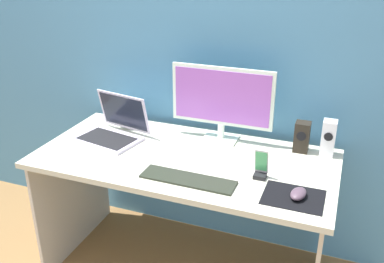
{
  "coord_description": "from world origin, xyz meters",
  "views": [
    {
      "loc": [
        0.7,
        -1.75,
        1.68
      ],
      "look_at": [
        0.05,
        -0.02,
        0.86
      ],
      "focal_mm": 39.97,
      "sensor_mm": 36.0,
      "label": 1
    }
  ],
  "objects_px": {
    "monitor": "(222,101)",
    "phone_in_dock": "(261,168)",
    "speaker_near_monitor": "(302,137)",
    "keyboard_external": "(188,179)",
    "laptop": "(113,130)",
    "speaker_right": "(328,138)",
    "fishbowl": "(129,114)",
    "mouse": "(298,194)"
  },
  "relations": [
    {
      "from": "monitor",
      "to": "phone_in_dock",
      "type": "bearing_deg",
      "value": -48.61
    },
    {
      "from": "speaker_near_monitor",
      "to": "keyboard_external",
      "type": "height_order",
      "value": "speaker_near_monitor"
    },
    {
      "from": "monitor",
      "to": "laptop",
      "type": "relative_size",
      "value": 1.47
    },
    {
      "from": "speaker_right",
      "to": "speaker_near_monitor",
      "type": "height_order",
      "value": "speaker_right"
    },
    {
      "from": "speaker_right",
      "to": "fishbowl",
      "type": "xyz_separation_m",
      "value": [
        -1.1,
        -0.02,
        -0.02
      ]
    },
    {
      "from": "speaker_right",
      "to": "keyboard_external",
      "type": "distance_m",
      "value": 0.74
    },
    {
      "from": "fishbowl",
      "to": "keyboard_external",
      "type": "bearing_deg",
      "value": -40.34
    },
    {
      "from": "speaker_near_monitor",
      "to": "laptop",
      "type": "relative_size",
      "value": 0.42
    },
    {
      "from": "fishbowl",
      "to": "speaker_right",
      "type": "bearing_deg",
      "value": 0.82
    },
    {
      "from": "monitor",
      "to": "speaker_near_monitor",
      "type": "relative_size",
      "value": 3.48
    },
    {
      "from": "monitor",
      "to": "laptop",
      "type": "height_order",
      "value": "monitor"
    },
    {
      "from": "speaker_near_monitor",
      "to": "mouse",
      "type": "bearing_deg",
      "value": -83.49
    },
    {
      "from": "speaker_right",
      "to": "speaker_near_monitor",
      "type": "bearing_deg",
      "value": -179.96
    },
    {
      "from": "monitor",
      "to": "phone_in_dock",
      "type": "xyz_separation_m",
      "value": [
        0.29,
        -0.33,
        -0.17
      ]
    },
    {
      "from": "monitor",
      "to": "fishbowl",
      "type": "relative_size",
      "value": 3.74
    },
    {
      "from": "laptop",
      "to": "speaker_right",
      "type": "bearing_deg",
      "value": 10.2
    },
    {
      "from": "fishbowl",
      "to": "mouse",
      "type": "xyz_separation_m",
      "value": [
        1.02,
        -0.44,
        -0.05
      ]
    },
    {
      "from": "speaker_right",
      "to": "mouse",
      "type": "bearing_deg",
      "value": -99.4
    },
    {
      "from": "laptop",
      "to": "fishbowl",
      "type": "distance_m",
      "value": 0.18
    },
    {
      "from": "monitor",
      "to": "speaker_near_monitor",
      "type": "bearing_deg",
      "value": 1.34
    },
    {
      "from": "keyboard_external",
      "to": "speaker_right",
      "type": "bearing_deg",
      "value": 41.61
    },
    {
      "from": "speaker_near_monitor",
      "to": "fishbowl",
      "type": "xyz_separation_m",
      "value": [
        -0.97,
        -0.02,
        -0.01
      ]
    },
    {
      "from": "speaker_right",
      "to": "keyboard_external",
      "type": "height_order",
      "value": "speaker_right"
    },
    {
      "from": "laptop",
      "to": "fishbowl",
      "type": "relative_size",
      "value": 2.54
    },
    {
      "from": "speaker_near_monitor",
      "to": "phone_in_dock",
      "type": "height_order",
      "value": "speaker_near_monitor"
    },
    {
      "from": "phone_in_dock",
      "to": "laptop",
      "type": "bearing_deg",
      "value": 170.5
    },
    {
      "from": "monitor",
      "to": "keyboard_external",
      "type": "relative_size",
      "value": 1.26
    },
    {
      "from": "speaker_right",
      "to": "fishbowl",
      "type": "height_order",
      "value": "speaker_right"
    },
    {
      "from": "speaker_near_monitor",
      "to": "fishbowl",
      "type": "distance_m",
      "value": 0.97
    },
    {
      "from": "fishbowl",
      "to": "speaker_near_monitor",
      "type": "bearing_deg",
      "value": 0.92
    },
    {
      "from": "phone_in_dock",
      "to": "mouse",
      "type": "bearing_deg",
      "value": -32.09
    },
    {
      "from": "speaker_near_monitor",
      "to": "laptop",
      "type": "bearing_deg",
      "value": -168.51
    },
    {
      "from": "speaker_near_monitor",
      "to": "keyboard_external",
      "type": "xyz_separation_m",
      "value": [
        -0.43,
        -0.48,
        -0.07
      ]
    },
    {
      "from": "phone_in_dock",
      "to": "monitor",
      "type": "bearing_deg",
      "value": 131.39
    },
    {
      "from": "speaker_right",
      "to": "phone_in_dock",
      "type": "distance_m",
      "value": 0.43
    },
    {
      "from": "monitor",
      "to": "mouse",
      "type": "relative_size",
      "value": 5.43
    },
    {
      "from": "mouse",
      "to": "laptop",
      "type": "bearing_deg",
      "value": 176.95
    },
    {
      "from": "fishbowl",
      "to": "mouse",
      "type": "height_order",
      "value": "fishbowl"
    },
    {
      "from": "speaker_near_monitor",
      "to": "mouse",
      "type": "relative_size",
      "value": 1.56
    },
    {
      "from": "keyboard_external",
      "to": "mouse",
      "type": "bearing_deg",
      "value": 3.94
    },
    {
      "from": "monitor",
      "to": "fishbowl",
      "type": "bearing_deg",
      "value": -179.4
    },
    {
      "from": "monitor",
      "to": "keyboard_external",
      "type": "bearing_deg",
      "value": -90.82
    }
  ]
}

